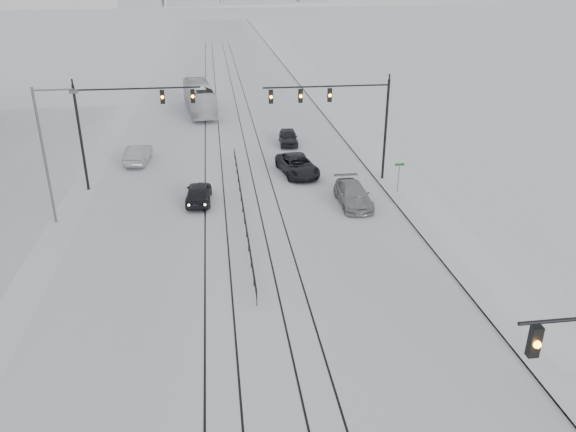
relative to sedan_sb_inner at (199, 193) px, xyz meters
The scene contains 15 objects.
road 27.99m from the sedan_sb_inner, 83.80° to the left, with size 22.00×260.00×0.02m, color silver.
sidewalk_east 32.36m from the sedan_sb_inner, 59.30° to the left, with size 5.00×260.00×0.16m, color white.
curb 31.18m from the sedan_sb_inner, 63.17° to the left, with size 0.10×260.00×0.12m, color gray.
tram_rails 8.41m from the sedan_sb_inner, 68.87° to the left, with size 5.30×180.00×0.01m.
traffic_mast_ne 12.56m from the sedan_sb_inner, 14.13° to the left, with size 9.60×0.37×8.00m.
traffic_mast_nw 8.25m from the sedan_sb_inner, 145.26° to the left, with size 9.10×0.37×8.00m.
street_light_west 10.44m from the sedan_sb_inner, 166.64° to the right, with size 2.73×0.25×9.00m.
median_fence 3.73m from the sedan_sb_inner, 35.82° to the right, with size 0.06×24.00×1.00m.
street_sign 14.85m from the sedan_sb_inner, ahead, with size 0.70×0.06×2.40m.
sedan_sb_inner is the anchor object (origin of this frame).
sedan_sb_outer 11.25m from the sedan_sb_inner, 118.16° to the left, with size 1.66×4.76×1.57m, color gray.
sedan_nb_front 9.47m from the sedan_sb_inner, 32.55° to the left, with size 2.55×5.54×1.54m, color black.
sedan_nb_right 11.12m from the sedan_sb_inner, ahead, with size 2.10×5.17×1.50m, color gray.
sedan_nb_far 16.03m from the sedan_sb_inner, 58.46° to the left, with size 1.71×4.24×1.44m, color black.
box_truck 28.06m from the sedan_sb_inner, 90.34° to the left, with size 2.82×12.04×3.35m, color silver.
Camera 1 is at (-1.65, -5.99, 15.61)m, focal length 35.00 mm.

